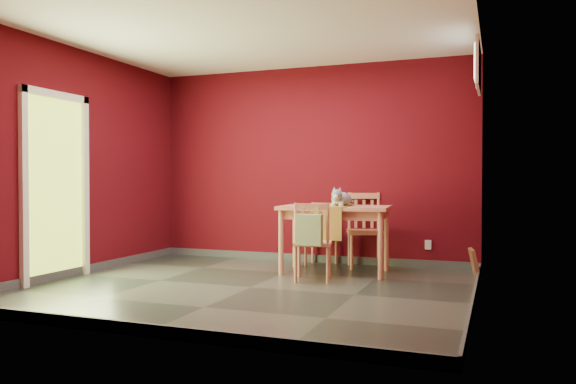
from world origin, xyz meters
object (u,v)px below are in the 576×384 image
(chair_far_right, at_px, (365,229))
(tote_bag, at_px, (309,230))
(cat, at_px, (342,196))
(dining_table, at_px, (335,214))
(chair_far_left, at_px, (322,233))
(picture_frame, at_px, (474,264))
(chair_near, at_px, (313,241))

(chair_far_right, xyz_separation_m, tote_bag, (-0.29, -1.43, 0.10))
(chair_far_right, distance_m, cat, 0.78)
(dining_table, height_order, cat, cat)
(chair_far_left, distance_m, chair_far_right, 0.60)
(chair_far_right, bearing_deg, cat, -103.38)
(tote_bag, xyz_separation_m, picture_frame, (1.66, 1.01, -0.42))
(dining_table, distance_m, tote_bag, 0.84)
(chair_near, bearing_deg, picture_frame, 25.44)
(dining_table, bearing_deg, chair_far_right, 68.41)
(tote_bag, bearing_deg, cat, 80.13)
(tote_bag, bearing_deg, dining_table, 86.48)
(chair_far_right, bearing_deg, chair_near, -104.69)
(chair_near, relative_size, cat, 1.86)
(chair_far_right, distance_m, chair_near, 1.26)
(chair_far_right, relative_size, tote_bag, 2.40)
(tote_bag, xyz_separation_m, cat, (0.14, 0.81, 0.34))
(chair_far_left, height_order, picture_frame, chair_far_left)
(chair_far_left, relative_size, chair_near, 0.94)
(chair_far_right, distance_m, tote_bag, 1.46)
(chair_far_right, relative_size, cat, 2.03)
(chair_far_left, distance_m, chair_near, 1.27)
(chair_far_right, height_order, tote_bag, chair_far_right)
(chair_far_right, relative_size, picture_frame, 2.72)
(chair_far_left, height_order, chair_near, chair_near)
(chair_far_left, height_order, tote_bag, tote_bag)
(tote_bag, bearing_deg, chair_far_right, 78.59)
(tote_bag, bearing_deg, chair_near, 98.38)
(chair_near, bearing_deg, tote_bag, -81.62)
(chair_far_right, height_order, chair_near, chair_far_right)
(chair_far_left, bearing_deg, picture_frame, -12.41)
(chair_far_left, bearing_deg, chair_near, -77.53)
(dining_table, bearing_deg, chair_near, -97.56)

